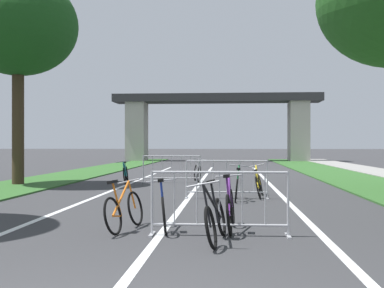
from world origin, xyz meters
TOP-DOWN VIEW (x-y plane):
  - grass_verge_left at (-6.22, 19.82)m, footprint 2.91×48.46m
  - grass_verge_right at (6.22, 19.82)m, footprint 2.91×48.46m
  - lane_stripe_center at (0.00, 14.02)m, footprint 0.14×28.03m
  - lane_stripe_right_lane at (2.62, 14.02)m, footprint 0.14×28.03m
  - lane_stripe_left_lane at (-2.62, 14.02)m, footprint 0.14×28.03m
  - overpass_bridge at (0.00, 40.05)m, footprint 18.03×2.91m
  - tree_left_oak_mid at (-6.47, 13.76)m, footprint 4.27×4.27m
  - crowd_barrier_nearest at (0.96, 4.39)m, footprint 2.26×0.46m
  - crowd_barrier_second at (1.05, 9.91)m, footprint 2.26×0.44m
  - crowd_barrier_third at (-1.11, 15.44)m, footprint 2.27×0.51m
  - bicycle_green_0 at (1.32, 9.49)m, footprint 0.53×1.63m
  - bicycle_orange_1 at (-0.68, 4.78)m, footprint 0.47×1.65m
  - bicycle_black_2 at (0.91, 3.85)m, footprint 0.59×1.66m
  - bicycle_silver_3 at (-0.14, 15.97)m, footprint 0.63×1.66m
  - bicycle_teal_4 at (-2.78, 14.86)m, footprint 0.51×1.62m
  - bicycle_yellow_5 at (1.94, 10.40)m, footprint 0.48×1.70m
  - bicycle_purple_6 at (1.14, 4.89)m, footprint 0.49×1.72m
  - bicycle_blue_7 at (-0.02, 4.91)m, footprint 0.55×1.66m

SIDE VIEW (x-z plane):
  - lane_stripe_center at x=0.00m, z-range 0.00..0.01m
  - lane_stripe_right_lane at x=2.62m, z-range 0.00..0.01m
  - lane_stripe_left_lane at x=-2.62m, z-range 0.00..0.01m
  - grass_verge_left at x=-6.22m, z-range 0.00..0.05m
  - grass_verge_right at x=6.22m, z-range 0.00..0.05m
  - bicycle_teal_4 at x=-2.78m, z-range -0.09..0.79m
  - bicycle_yellow_5 at x=1.94m, z-range -0.11..0.82m
  - bicycle_black_2 at x=0.91m, z-range -0.13..0.84m
  - bicycle_orange_1 at x=-0.68m, z-range -0.08..0.80m
  - bicycle_green_0 at x=1.32m, z-range -0.11..0.83m
  - bicycle_blue_7 at x=-0.02m, z-range -0.10..0.81m
  - bicycle_silver_3 at x=-0.14m, z-range -0.10..0.83m
  - bicycle_purple_6 at x=1.14m, z-range -0.11..0.87m
  - crowd_barrier_nearest at x=0.96m, z-range -0.01..1.04m
  - crowd_barrier_second at x=1.05m, z-range -0.01..1.04m
  - crowd_barrier_third at x=-1.11m, z-range -0.01..1.04m
  - overpass_bridge at x=0.00m, z-range 1.02..6.85m
  - tree_left_oak_mid at x=-6.47m, z-range 1.94..9.53m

